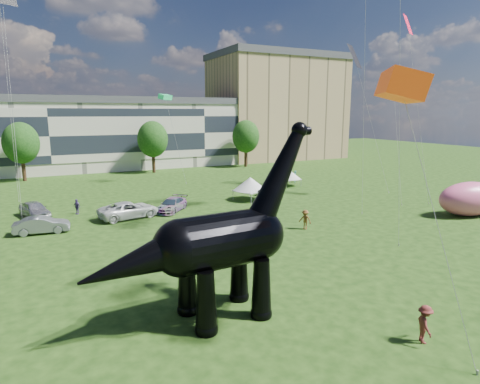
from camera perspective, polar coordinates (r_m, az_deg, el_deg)
name	(u,v)px	position (r m, az deg, el deg)	size (l,w,h in m)	color
ground	(264,323)	(20.99, 3.41, -18.11)	(220.00, 220.00, 0.00)	#16330C
terrace_row	(49,138)	(77.99, -25.54, 6.99)	(78.00, 11.00, 12.00)	beige
apartment_block	(276,109)	(94.62, 5.18, 11.61)	(28.00, 18.00, 22.00)	tan
tree_mid_left	(21,140)	(69.04, -28.75, 6.54)	(5.20, 5.20, 9.44)	#382314
tree_mid_right	(153,136)	(71.07, -12.33, 7.75)	(5.20, 5.20, 9.44)	#382314
tree_far_right	(246,134)	(77.41, 0.83, 8.27)	(5.20, 5.20, 9.44)	#382314
dinosaur_sculpture	(214,245)	(19.98, -3.75, -7.58)	(12.47, 3.60, 10.18)	black
car_silver	(35,210)	(44.81, -27.18, -2.23)	(1.92, 4.77, 1.63)	#A6A5AA
car_grey	(42,225)	(38.75, -26.37, -4.23)	(1.56, 4.48, 1.48)	slate
car_white	(129,210)	(41.20, -15.49, -2.47)	(2.72, 5.90, 1.64)	white
car_dark	(172,205)	(42.98, -9.68, -1.81)	(1.98, 4.87, 1.41)	#595960
gazebo_near	(250,184)	(47.76, 1.47, 1.16)	(5.08, 5.08, 2.76)	silver
gazebo_far	(289,174)	(57.44, 6.92, 2.54)	(3.69, 3.69, 2.41)	silver
inflatable_pink	(470,199)	(46.65, 29.93, -0.85)	(6.95, 3.47, 3.47)	#F55F93
visitors	(160,232)	(33.03, -11.31, -5.56)	(52.85, 39.40, 1.84)	maroon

